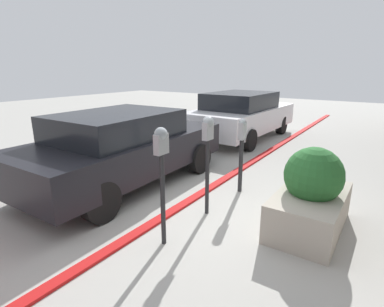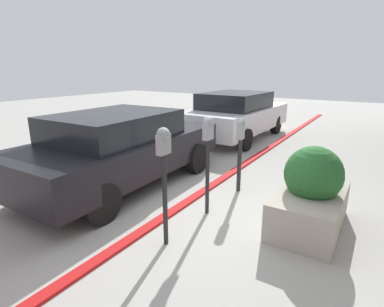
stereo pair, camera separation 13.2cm
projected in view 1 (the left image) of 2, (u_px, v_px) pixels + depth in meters
name	position (u px, v px, depth m)	size (l,w,h in m)	color
ground_plane	(186.00, 207.00, 5.01)	(40.00, 40.00, 0.00)	#ADAAA3
curb_strip	(182.00, 205.00, 5.05)	(24.50, 0.16, 0.04)	red
parking_meter_nearest	(162.00, 161.00, 3.68)	(0.19, 0.17, 1.57)	#232326
parking_meter_second	(208.00, 144.00, 4.51)	(0.19, 0.16, 1.57)	#232326
parking_meter_middle	(242.00, 145.00, 5.43)	(0.16, 0.14, 1.39)	#232326
planter_box	(311.00, 197.00, 4.23)	(1.57, 0.86, 1.22)	#B2A899
parked_car_middle	(123.00, 147.00, 5.87)	(4.42, 2.02, 1.45)	black
parked_car_rear	(241.00, 115.00, 9.82)	(4.53, 2.06, 1.51)	silver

